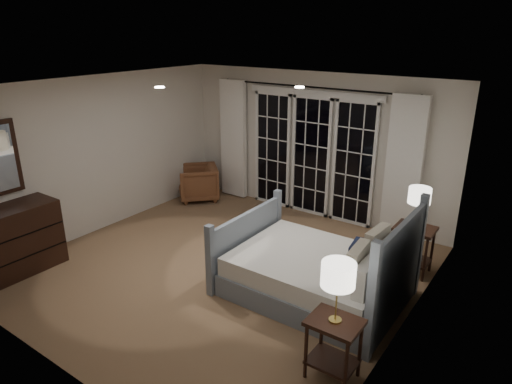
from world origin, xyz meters
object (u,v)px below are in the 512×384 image
Objects in this scene: nightstand_left at (334,340)px; armchair at (198,183)px; lamp_right at (420,196)px; bed at (318,273)px; nightstand_right at (413,243)px; lamp_left at (338,275)px; dresser at (8,243)px.

armchair is (-4.31, 2.86, -0.08)m from nightstand_left.
bed is at bearing -121.27° from lamp_right.
bed is 1.48m from nightstand_right.
lamp_left is at bearing -89.52° from nightstand_right.
lamp_right is at bearing 37.69° from armchair.
lamp_right is 4.38m from armchair.
nightstand_left is 5.17m from armchair.
nightstand_right is at bearing 37.69° from armchair.
bed is 1.43m from nightstand_left.
lamp_left is 2.45m from lamp_right.
lamp_right is (0.77, 1.26, 0.80)m from bed.
lamp_right is (-0.00, -0.00, 0.67)m from nightstand_right.
lamp_right reaches higher than nightstand_left.
dresser is at bearing -48.87° from armchair.
armchair is at bearing 146.38° from lamp_left.
lamp_left reaches higher than bed.
nightstand_left is 0.95× the size of nightstand_right.
dresser is at bearing -144.03° from nightstand_right.
lamp_left is at bearing -56.43° from bed.
armchair is at bearing 174.51° from nightstand_right.
bed reaches higher than nightstand_left.
bed reaches higher than dresser.
nightstand_left is at bearing 9.57° from armchair.
lamp_right is 0.42× the size of dresser.
bed is 2.88× the size of armchair.
nightstand_left is at bearing -26.57° from lamp_left.
lamp_left is at bearing 9.65° from dresser.
nightstand_right is at bearing 14.04° from lamp_right.
nightstand_left is 0.86× the size of armchair.
lamp_left is at bearing 153.43° from nightstand_left.
lamp_left is 1.08× the size of lamp_right.
nightstand_left is 0.48× the size of dresser.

